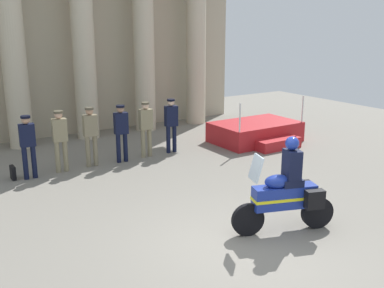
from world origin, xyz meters
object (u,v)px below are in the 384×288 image
at_px(officer_in_row_2, 91,132).
at_px(officer_in_row_0, 28,142).
at_px(officer_in_row_1, 60,136).
at_px(officer_in_row_4, 146,125).
at_px(officer_in_row_5, 171,121).
at_px(reviewing_stand, 257,133).
at_px(briefcase_on_ground, 13,173).
at_px(motorcycle_with_rider, 288,193).
at_px(officer_in_row_3, 121,129).

bearing_deg(officer_in_row_2, officer_in_row_0, 10.13).
bearing_deg(officer_in_row_1, officer_in_row_2, -172.18).
height_order(officer_in_row_4, officer_in_row_5, officer_in_row_5).
distance_m(reviewing_stand, briefcase_on_ground, 7.84).
distance_m(officer_in_row_4, motorcycle_with_rider, 6.00).
height_order(reviewing_stand, briefcase_on_ground, reviewing_stand).
relative_size(officer_in_row_0, officer_in_row_1, 0.99).
relative_size(officer_in_row_1, briefcase_on_ground, 4.68).
bearing_deg(reviewing_stand, officer_in_row_2, 175.35).
distance_m(reviewing_stand, officer_in_row_5, 3.18).
xyz_separation_m(officer_in_row_3, motorcycle_with_rider, (0.77, -5.93, -0.19)).
distance_m(officer_in_row_1, officer_in_row_2, 0.87).
height_order(officer_in_row_0, officer_in_row_2, officer_in_row_2).
relative_size(officer_in_row_3, officer_in_row_4, 1.00).
bearing_deg(officer_in_row_3, reviewing_stand, -179.08).
height_order(officer_in_row_1, officer_in_row_2, officer_in_row_2).
xyz_separation_m(reviewing_stand, briefcase_on_ground, (-7.82, 0.49, -0.15)).
distance_m(officer_in_row_1, briefcase_on_ground, 1.51).
bearing_deg(motorcycle_with_rider, officer_in_row_3, -63.56).
bearing_deg(officer_in_row_4, officer_in_row_2, 4.69).
xyz_separation_m(officer_in_row_2, motorcycle_with_rider, (1.66, -6.02, -0.20)).
bearing_deg(officer_in_row_0, motorcycle_with_rider, 125.35).
bearing_deg(officer_in_row_1, officer_in_row_3, -176.49).
bearing_deg(motorcycle_with_rider, briefcase_on_ground, -38.87).
relative_size(officer_in_row_1, motorcycle_with_rider, 0.84).
distance_m(officer_in_row_1, officer_in_row_5, 3.48).
bearing_deg(officer_in_row_2, motorcycle_with_rider, 110.71).
height_order(officer_in_row_0, officer_in_row_3, officer_in_row_3).
xyz_separation_m(officer_in_row_0, officer_in_row_5, (4.34, 0.16, 0.01)).
height_order(officer_in_row_3, briefcase_on_ground, officer_in_row_3).
height_order(officer_in_row_0, officer_in_row_1, officer_in_row_1).
distance_m(officer_in_row_1, motorcycle_with_rider, 6.50).
bearing_deg(officer_in_row_5, officer_in_row_2, 5.52).
bearing_deg(officer_in_row_1, motorcycle_with_rider, 118.22).
xyz_separation_m(reviewing_stand, officer_in_row_3, (-4.80, 0.37, 0.66)).
relative_size(officer_in_row_3, motorcycle_with_rider, 0.83).
bearing_deg(officer_in_row_3, briefcase_on_ground, 3.05).
distance_m(officer_in_row_0, officer_in_row_5, 4.34).
distance_m(reviewing_stand, officer_in_row_3, 4.86).
bearing_deg(officer_in_row_1, reviewing_stand, -178.39).
relative_size(motorcycle_with_rider, briefcase_on_ground, 5.60).
bearing_deg(officer_in_row_3, officer_in_row_5, -171.28).
bearing_deg(briefcase_on_ground, officer_in_row_5, -0.20).
xyz_separation_m(officer_in_row_0, briefcase_on_ground, (-0.40, 0.17, -0.81)).
height_order(reviewing_stand, officer_in_row_3, officer_in_row_3).
height_order(officer_in_row_0, motorcycle_with_rider, motorcycle_with_rider).
relative_size(officer_in_row_1, officer_in_row_2, 1.00).
bearing_deg(officer_in_row_4, reviewing_stand, 178.93).
distance_m(officer_in_row_1, officer_in_row_4, 2.59).
distance_m(officer_in_row_0, officer_in_row_1, 0.87).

